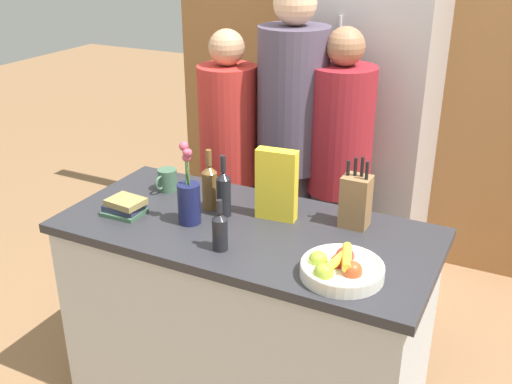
{
  "coord_description": "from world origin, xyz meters",
  "views": [
    {
      "loc": [
        1.03,
        -1.97,
        2.06
      ],
      "look_at": [
        0.0,
        0.09,
        1.04
      ],
      "focal_mm": 42.0,
      "sensor_mm": 36.0,
      "label": 1
    }
  ],
  "objects_px": {
    "cereal_box": "(277,185)",
    "bottle_wine": "(224,192)",
    "fruit_bowl": "(341,268)",
    "coffee_mug": "(167,180)",
    "book_stack": "(125,207)",
    "bottle_oil": "(210,186)",
    "person_in_blue": "(292,140)",
    "refrigerator": "(361,121)",
    "flower_vase": "(189,197)",
    "bottle_vinegar": "(220,230)",
    "person_in_red_tee": "(338,166)",
    "person_at_sink": "(229,159)",
    "knife_block": "(356,201)"
  },
  "relations": [
    {
      "from": "bottle_oil",
      "to": "bottle_vinegar",
      "type": "distance_m",
      "value": 0.38
    },
    {
      "from": "bottle_vinegar",
      "to": "refrigerator",
      "type": "bearing_deg",
      "value": 88.03
    },
    {
      "from": "coffee_mug",
      "to": "book_stack",
      "type": "relative_size",
      "value": 0.75
    },
    {
      "from": "person_in_red_tee",
      "to": "refrigerator",
      "type": "bearing_deg",
      "value": 80.04
    },
    {
      "from": "coffee_mug",
      "to": "person_in_blue",
      "type": "height_order",
      "value": "person_in_blue"
    },
    {
      "from": "knife_block",
      "to": "coffee_mug",
      "type": "xyz_separation_m",
      "value": [
        -0.91,
        -0.04,
        -0.06
      ]
    },
    {
      "from": "refrigerator",
      "to": "person_at_sink",
      "type": "height_order",
      "value": "refrigerator"
    },
    {
      "from": "flower_vase",
      "to": "bottle_vinegar",
      "type": "distance_m",
      "value": 0.27
    },
    {
      "from": "fruit_bowl",
      "to": "person_in_blue",
      "type": "distance_m",
      "value": 1.16
    },
    {
      "from": "flower_vase",
      "to": "knife_block",
      "type": "bearing_deg",
      "value": 24.17
    },
    {
      "from": "person_in_blue",
      "to": "book_stack",
      "type": "bearing_deg",
      "value": -84.69
    },
    {
      "from": "knife_block",
      "to": "person_at_sink",
      "type": "relative_size",
      "value": 0.19
    },
    {
      "from": "refrigerator",
      "to": "fruit_bowl",
      "type": "bearing_deg",
      "value": -75.01
    },
    {
      "from": "cereal_box",
      "to": "person_in_blue",
      "type": "relative_size",
      "value": 0.17
    },
    {
      "from": "fruit_bowl",
      "to": "coffee_mug",
      "type": "bearing_deg",
      "value": 159.86
    },
    {
      "from": "coffee_mug",
      "to": "knife_block",
      "type": "bearing_deg",
      "value": 2.82
    },
    {
      "from": "cereal_box",
      "to": "coffee_mug",
      "type": "xyz_separation_m",
      "value": [
        -0.58,
        0.04,
        -0.1
      ]
    },
    {
      "from": "person_at_sink",
      "to": "book_stack",
      "type": "bearing_deg",
      "value": -93.3
    },
    {
      "from": "cereal_box",
      "to": "bottle_wine",
      "type": "height_order",
      "value": "cereal_box"
    },
    {
      "from": "bottle_vinegar",
      "to": "person_at_sink",
      "type": "relative_size",
      "value": 0.13
    },
    {
      "from": "knife_block",
      "to": "person_at_sink",
      "type": "height_order",
      "value": "person_at_sink"
    },
    {
      "from": "flower_vase",
      "to": "bottle_vinegar",
      "type": "height_order",
      "value": "flower_vase"
    },
    {
      "from": "cereal_box",
      "to": "person_in_blue",
      "type": "xyz_separation_m",
      "value": [
        -0.22,
        0.66,
        -0.04
      ]
    },
    {
      "from": "cereal_box",
      "to": "bottle_oil",
      "type": "height_order",
      "value": "cereal_box"
    },
    {
      "from": "refrigerator",
      "to": "flower_vase",
      "type": "distance_m",
      "value": 1.5
    },
    {
      "from": "bottle_vinegar",
      "to": "flower_vase",
      "type": "bearing_deg",
      "value": 148.19
    },
    {
      "from": "fruit_bowl",
      "to": "bottle_vinegar",
      "type": "height_order",
      "value": "bottle_vinegar"
    },
    {
      "from": "flower_vase",
      "to": "refrigerator",
      "type": "bearing_deg",
      "value": 79.04
    },
    {
      "from": "knife_block",
      "to": "person_at_sink",
      "type": "xyz_separation_m",
      "value": [
        -0.87,
        0.49,
        -0.13
      ]
    },
    {
      "from": "bottle_oil",
      "to": "person_in_red_tee",
      "type": "bearing_deg",
      "value": 64.82
    },
    {
      "from": "fruit_bowl",
      "to": "flower_vase",
      "type": "height_order",
      "value": "flower_vase"
    },
    {
      "from": "flower_vase",
      "to": "bottle_wine",
      "type": "xyz_separation_m",
      "value": [
        0.1,
        0.13,
        -0.01
      ]
    },
    {
      "from": "knife_block",
      "to": "fruit_bowl",
      "type": "bearing_deg",
      "value": -78.7
    },
    {
      "from": "refrigerator",
      "to": "coffee_mug",
      "type": "relative_size",
      "value": 15.15
    },
    {
      "from": "refrigerator",
      "to": "bottle_wine",
      "type": "distance_m",
      "value": 1.36
    },
    {
      "from": "bottle_wine",
      "to": "person_in_blue",
      "type": "height_order",
      "value": "person_in_blue"
    },
    {
      "from": "flower_vase",
      "to": "cereal_box",
      "type": "bearing_deg",
      "value": 33.11
    },
    {
      "from": "person_in_blue",
      "to": "flower_vase",
      "type": "bearing_deg",
      "value": -67.92
    },
    {
      "from": "person_in_red_tee",
      "to": "bottle_wine",
      "type": "bearing_deg",
      "value": -124.54
    },
    {
      "from": "refrigerator",
      "to": "person_in_red_tee",
      "type": "relative_size",
      "value": 1.22
    },
    {
      "from": "coffee_mug",
      "to": "bottle_vinegar",
      "type": "height_order",
      "value": "bottle_vinegar"
    },
    {
      "from": "knife_block",
      "to": "person_in_red_tee",
      "type": "bearing_deg",
      "value": 114.93
    },
    {
      "from": "book_stack",
      "to": "bottle_oil",
      "type": "bearing_deg",
      "value": 35.94
    },
    {
      "from": "coffee_mug",
      "to": "person_at_sink",
      "type": "height_order",
      "value": "person_at_sink"
    },
    {
      "from": "bottle_vinegar",
      "to": "person_in_blue",
      "type": "relative_size",
      "value": 0.11
    },
    {
      "from": "bottle_oil",
      "to": "person_at_sink",
      "type": "relative_size",
      "value": 0.17
    },
    {
      "from": "knife_block",
      "to": "book_stack",
      "type": "relative_size",
      "value": 1.73
    },
    {
      "from": "fruit_bowl",
      "to": "person_in_blue",
      "type": "xyz_separation_m",
      "value": [
        -0.62,
        0.98,
        0.08
      ]
    },
    {
      "from": "fruit_bowl",
      "to": "person_at_sink",
      "type": "xyz_separation_m",
      "value": [
        -0.95,
        0.9,
        -0.05
      ]
    },
    {
      "from": "coffee_mug",
      "to": "bottle_oil",
      "type": "height_order",
      "value": "bottle_oil"
    }
  ]
}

